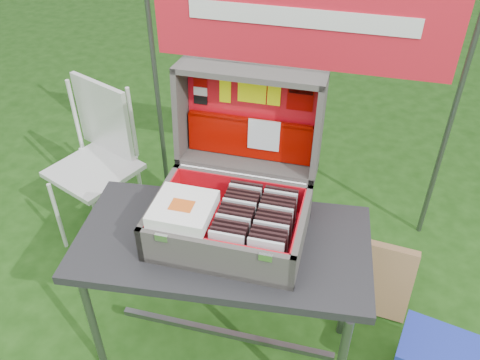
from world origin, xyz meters
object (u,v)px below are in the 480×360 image
(suitcase, at_px, (232,171))
(cardboard_box, at_px, (374,278))
(chair, at_px, (94,172))
(table, at_px, (224,299))

(suitcase, xyz_separation_m, cardboard_box, (0.66, 0.38, -0.85))
(suitcase, height_order, chair, suitcase)
(suitcase, relative_size, cardboard_box, 1.51)
(chair, xyz_separation_m, cardboard_box, (1.64, -0.17, -0.27))
(table, relative_size, suitcase, 1.97)
(cardboard_box, bearing_deg, suitcase, -143.80)
(chair, distance_m, cardboard_box, 1.67)
(chair, bearing_deg, cardboard_box, 16.89)
(chair, bearing_deg, suitcase, -6.42)
(chair, bearing_deg, table, -10.47)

